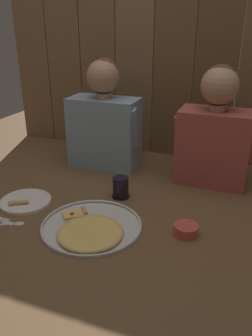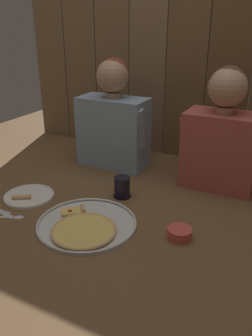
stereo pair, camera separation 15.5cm
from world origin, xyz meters
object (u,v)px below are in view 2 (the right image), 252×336
(drinking_glass, at_px, (122,187))
(diner_right, at_px, (222,134))
(pizza_tray, at_px, (86,225))
(dinner_plate, at_px, (29,196))
(diner_left, at_px, (113,119))
(dipping_bowl, at_px, (180,233))

(drinking_glass, bearing_deg, diner_right, 41.72)
(pizza_tray, height_order, dinner_plate, dinner_plate)
(drinking_glass, bearing_deg, dinner_plate, -150.89)
(diner_left, relative_size, diner_right, 1.01)
(pizza_tray, distance_m, dinner_plate, 0.40)
(dipping_bowl, bearing_deg, diner_left, 137.94)
(pizza_tray, distance_m, diner_left, 0.74)
(pizza_tray, relative_size, drinking_glass, 4.09)
(pizza_tray, bearing_deg, diner_right, 59.29)
(pizza_tray, relative_size, diner_right, 0.70)
(dinner_plate, height_order, dipping_bowl, dipping_bowl)
(pizza_tray, height_order, drinking_glass, drinking_glass)
(drinking_glass, bearing_deg, pizza_tray, -91.28)
(drinking_glass, height_order, diner_right, diner_right)
(dinner_plate, height_order, drinking_glass, drinking_glass)
(pizza_tray, bearing_deg, drinking_glass, 88.72)
(diner_left, height_order, diner_right, diner_left)
(pizza_tray, height_order, dipping_bowl, dipping_bowl)
(diner_right, bearing_deg, dinner_plate, -144.22)
(dinner_plate, bearing_deg, dipping_bowl, 1.34)
(dinner_plate, relative_size, diner_right, 0.40)
(pizza_tray, bearing_deg, diner_left, 109.40)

